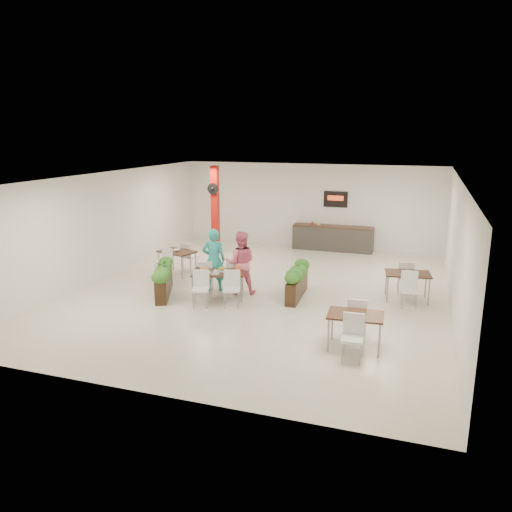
% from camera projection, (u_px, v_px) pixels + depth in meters
% --- Properties ---
extents(ground, '(12.00, 12.00, 0.00)m').
position_uv_depth(ground, '(261.00, 291.00, 14.06)').
color(ground, beige).
rests_on(ground, ground).
extents(room_shell, '(10.10, 12.10, 3.22)m').
position_uv_depth(room_shell, '(261.00, 221.00, 13.57)').
color(room_shell, white).
rests_on(room_shell, ground).
extents(red_column, '(0.40, 0.41, 3.20)m').
position_uv_depth(red_column, '(215.00, 209.00, 18.08)').
color(red_column, '#AA110B').
rests_on(red_column, ground).
extents(service_counter, '(3.00, 0.64, 2.20)m').
position_uv_depth(service_counter, '(333.00, 237.00, 18.82)').
color(service_counter, '#312F2C').
rests_on(service_counter, ground).
extents(main_table, '(1.66, 1.92, 0.92)m').
position_uv_depth(main_table, '(218.00, 276.00, 13.26)').
color(main_table, black).
rests_on(main_table, ground).
extents(diner_man, '(0.75, 0.61, 1.78)m').
position_uv_depth(diner_man, '(214.00, 260.00, 13.93)').
color(diner_man, teal).
rests_on(diner_man, ground).
extents(diner_woman, '(1.02, 0.90, 1.75)m').
position_uv_depth(diner_woman, '(241.00, 263.00, 13.68)').
color(diner_woman, pink).
rests_on(diner_woman, ground).
extents(planter_left, '(1.00, 1.80, 1.01)m').
position_uv_depth(planter_left, '(164.00, 277.00, 13.62)').
color(planter_left, black).
rests_on(planter_left, ground).
extents(planter_right, '(0.47, 1.84, 0.96)m').
position_uv_depth(planter_right, '(297.00, 280.00, 13.46)').
color(planter_right, black).
rests_on(planter_right, ground).
extents(side_table_a, '(1.28, 1.67, 0.92)m').
position_uv_depth(side_table_a, '(177.00, 255.00, 15.60)').
color(side_table_a, black).
rests_on(side_table_a, ground).
extents(side_table_b, '(1.25, 1.66, 0.92)m').
position_uv_depth(side_table_b, '(408.00, 277.00, 13.18)').
color(side_table_b, black).
rests_on(side_table_b, ground).
extents(side_table_c, '(1.17, 1.64, 0.92)m').
position_uv_depth(side_table_c, '(355.00, 320.00, 10.21)').
color(side_table_c, black).
rests_on(side_table_c, ground).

